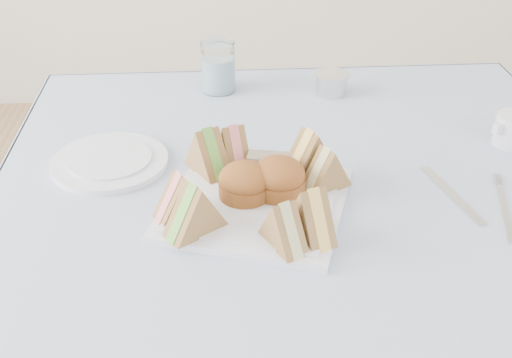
{
  "coord_description": "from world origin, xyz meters",
  "views": [
    {
      "loc": [
        -0.15,
        -0.84,
        1.3
      ],
      "look_at": [
        -0.09,
        -0.04,
        0.8
      ],
      "focal_mm": 45.0,
      "sensor_mm": 36.0,
      "label": 1
    }
  ],
  "objects": [
    {
      "name": "serving_plate",
      "position": [
        -0.09,
        -0.04,
        0.75
      ],
      "size": [
        0.33,
        0.33,
        0.01
      ],
      "primitive_type": "cube",
      "rotation": [
        0.0,
        0.0,
        -0.32
      ],
      "color": "silver",
      "rests_on": "tablecloth"
    },
    {
      "name": "water_glass",
      "position": [
        -0.14,
        0.4,
        0.8
      ],
      "size": [
        0.09,
        0.09,
        0.1
      ],
      "primitive_type": "cylinder",
      "rotation": [
        0.0,
        0.0,
        -0.43
      ],
      "color": "white",
      "rests_on": "tablecloth"
    },
    {
      "name": "sandwich_fr_b",
      "position": [
        -0.06,
        -0.15,
        0.79
      ],
      "size": [
        0.07,
        0.09,
        0.07
      ],
      "primitive_type": null,
      "rotation": [
        0.0,
        0.0,
        -1.1
      ],
      "color": "olive",
      "rests_on": "serving_plate"
    },
    {
      "name": "sandwich_br_a",
      "position": [
        0.02,
        -0.01,
        0.79
      ],
      "size": [
        0.09,
        0.07,
        0.07
      ],
      "primitive_type": null,
      "rotation": [
        0.0,
        0.0,
        -2.64
      ],
      "color": "olive",
      "rests_on": "serving_plate"
    },
    {
      "name": "fork",
      "position": [
        0.28,
        -0.08,
        0.75
      ],
      "size": [
        0.05,
        0.15,
        0.0
      ],
      "primitive_type": "cube",
      "rotation": [
        0.0,
        0.0,
        -0.27
      ],
      "color": "silver",
      "rests_on": "tablecloth"
    },
    {
      "name": "sandwich_bl_b",
      "position": [
        -0.12,
        0.07,
        0.79
      ],
      "size": [
        0.06,
        0.09,
        0.07
      ],
      "primitive_type": null,
      "rotation": [
        0.0,
        0.0,
        1.87
      ],
      "color": "olive",
      "rests_on": "serving_plate"
    },
    {
      "name": "tea_strainer",
      "position": [
        0.09,
        0.37,
        0.77
      ],
      "size": [
        0.09,
        0.09,
        0.04
      ],
      "primitive_type": "cylinder",
      "rotation": [
        0.0,
        0.0,
        -0.27
      ],
      "color": "silver",
      "rests_on": "tablecloth"
    },
    {
      "name": "sandwich_fr_a",
      "position": [
        -0.02,
        -0.13,
        0.8
      ],
      "size": [
        0.07,
        0.09,
        0.08
      ],
      "primitive_type": null,
      "rotation": [
        0.0,
        0.0,
        -1.22
      ],
      "color": "olive",
      "rests_on": "serving_plate"
    },
    {
      "name": "scone_right",
      "position": [
        -0.05,
        -0.02,
        0.79
      ],
      "size": [
        0.09,
        0.09,
        0.06
      ],
      "primitive_type": "cylinder",
      "rotation": [
        0.0,
        0.0,
        -0.12
      ],
      "color": "#985626",
      "rests_on": "serving_plate"
    },
    {
      "name": "side_plate",
      "position": [
        -0.33,
        0.11,
        0.75
      ],
      "size": [
        0.26,
        0.26,
        0.01
      ],
      "primitive_type": "cylinder",
      "rotation": [
        0.0,
        0.0,
        0.43
      ],
      "color": "silver",
      "rests_on": "tablecloth"
    },
    {
      "name": "table",
      "position": [
        0.0,
        0.0,
        0.37
      ],
      "size": [
        0.9,
        0.9,
        0.74
      ],
      "primitive_type": "cube",
      "color": "brown",
      "rests_on": "floor"
    },
    {
      "name": "tablecloth",
      "position": [
        0.0,
        0.0,
        0.74
      ],
      "size": [
        1.02,
        1.02,
        0.01
      ],
      "primitive_type": "cube",
      "color": "#98ABC3",
      "rests_on": "table"
    },
    {
      "name": "knife",
      "position": [
        0.22,
        -0.03,
        0.75
      ],
      "size": [
        0.05,
        0.17,
        0.0
      ],
      "primitive_type": "cube",
      "rotation": [
        0.0,
        0.0,
        0.22
      ],
      "color": "silver",
      "rests_on": "tablecloth"
    },
    {
      "name": "scone_left",
      "position": [
        -0.11,
        -0.03,
        0.78
      ],
      "size": [
        0.1,
        0.1,
        0.05
      ],
      "primitive_type": "cylinder",
      "rotation": [
        0.0,
        0.0,
        -0.32
      ],
      "color": "#985626",
      "rests_on": "serving_plate"
    },
    {
      "name": "sandwich_fl_b",
      "position": [
        -0.18,
        -0.11,
        0.8
      ],
      "size": [
        0.1,
        0.08,
        0.08
      ],
      "primitive_type": null,
      "rotation": [
        0.0,
        0.0,
        0.61
      ],
      "color": "olive",
      "rests_on": "serving_plate"
    },
    {
      "name": "sandwich_bl_a",
      "position": [
        -0.16,
        0.05,
        0.8
      ],
      "size": [
        0.08,
        0.1,
        0.08
      ],
      "primitive_type": null,
      "rotation": [
        0.0,
        0.0,
        2.08
      ],
      "color": "olive",
      "rests_on": "serving_plate"
    },
    {
      "name": "pastry_slice",
      "position": [
        -0.06,
        0.04,
        0.78
      ],
      "size": [
        0.08,
        0.04,
        0.04
      ],
      "primitive_type": "cube",
      "rotation": [
        0.0,
        0.0,
        -0.2
      ],
      "color": "tan",
      "rests_on": "serving_plate"
    },
    {
      "name": "sandwich_br_b",
      "position": [
        -0.0,
        0.03,
        0.8
      ],
      "size": [
        0.1,
        0.08,
        0.08
      ],
      "primitive_type": null,
      "rotation": [
        0.0,
        0.0,
        -2.63
      ],
      "color": "olive",
      "rests_on": "serving_plate"
    },
    {
      "name": "sandwich_fl_a",
      "position": [
        -0.2,
        -0.07,
        0.79
      ],
      "size": [
        0.09,
        0.07,
        0.07
      ],
      "primitive_type": null,
      "rotation": [
        0.0,
        0.0,
        0.47
      ],
      "color": "olive",
      "rests_on": "serving_plate"
    }
  ]
}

